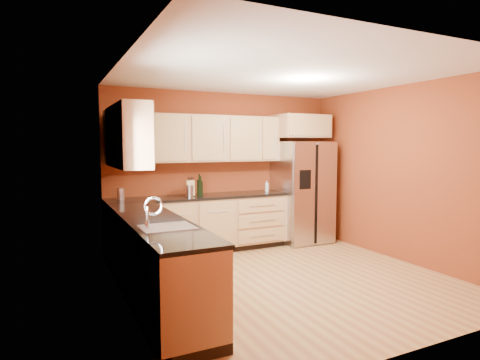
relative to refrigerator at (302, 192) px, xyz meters
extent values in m
plane|color=#9D693C|center=(-1.35, -1.62, -0.89)|extent=(4.00, 4.00, 0.00)
plane|color=silver|center=(-1.35, -1.62, 1.71)|extent=(4.00, 4.00, 0.00)
cube|color=maroon|center=(-1.35, 0.38, 0.41)|extent=(4.00, 0.04, 2.60)
cube|color=maroon|center=(-1.35, -3.62, 0.41)|extent=(4.00, 0.04, 2.60)
cube|color=maroon|center=(-3.35, -1.62, 0.41)|extent=(0.04, 4.00, 2.60)
cube|color=maroon|center=(0.65, -1.62, 0.41)|extent=(0.04, 4.00, 2.60)
cube|color=#A57350|center=(-1.90, 0.07, -0.45)|extent=(2.90, 0.60, 0.88)
cube|color=#A57350|center=(-3.05, -1.62, -0.45)|extent=(0.60, 2.80, 0.88)
cube|color=black|center=(-1.90, 0.06, 0.01)|extent=(2.90, 0.62, 0.04)
cube|color=black|center=(-3.04, -1.62, 0.01)|extent=(0.62, 2.80, 0.04)
cube|color=#A57350|center=(-1.60, 0.21, 0.94)|extent=(2.30, 0.33, 0.75)
cube|color=#A57350|center=(-3.19, -0.90, 0.94)|extent=(0.33, 1.35, 0.75)
cube|color=#A57350|center=(-3.02, 0.04, 0.94)|extent=(0.67, 0.67, 0.75)
cube|color=#A57350|center=(0.00, 0.07, 1.16)|extent=(0.92, 0.60, 0.40)
cube|color=#B7B7BC|center=(0.00, 0.00, 0.00)|extent=(0.90, 0.75, 1.78)
cube|color=white|center=(-3.33, -2.12, 0.66)|extent=(0.03, 0.90, 1.00)
cylinder|color=#B7B7BC|center=(-3.12, 0.11, 0.12)|extent=(0.14, 0.14, 0.17)
cylinder|color=#B7B7BC|center=(-2.09, 0.02, 0.12)|extent=(0.12, 0.12, 0.18)
cube|color=tan|center=(-2.05, 0.09, 0.15)|extent=(0.14, 0.13, 0.24)
cylinder|color=silver|center=(-0.66, 0.12, 0.12)|extent=(0.08, 0.08, 0.18)
camera|label=1|loc=(-4.07, -5.89, 0.83)|focal=30.00mm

